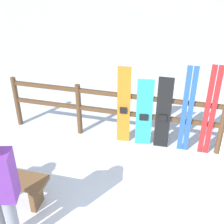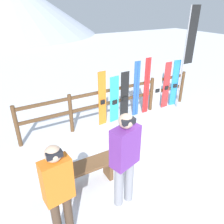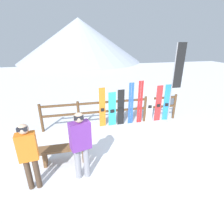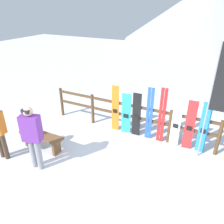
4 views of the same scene
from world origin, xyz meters
name	(u,v)px [view 3 (image 3 of 4)]	position (x,y,z in m)	size (l,w,h in m)	color
ground_plane	(130,156)	(0.00, 0.00, 0.00)	(40.00, 40.00, 0.00)	white
mountain_backdrop	(79,40)	(0.00, 24.16, 3.00)	(18.00, 18.00, 6.00)	#B2BCD1
fence	(113,109)	(0.00, 2.16, 0.65)	(5.46, 0.10, 1.08)	brown
bench	(64,151)	(-1.84, 0.16, 0.36)	(1.37, 0.36, 0.49)	brown
person_purple	(81,142)	(-1.39, -0.51, 1.01)	(0.51, 0.37, 1.74)	gray
person_orange	(28,153)	(-2.50, -0.61, 0.97)	(0.41, 0.25, 1.64)	#4C3828
snowboard_orange	(102,108)	(-0.43, 2.10, 0.78)	(0.24, 0.07, 1.56)	orange
snowboard_cyan	(112,109)	(-0.05, 2.10, 0.68)	(0.29, 0.08, 1.36)	#2DBFCC
snowboard_black_stripe	(121,108)	(0.30, 2.10, 0.72)	(0.27, 0.06, 1.44)	black
ski_pair_blue	(131,104)	(0.70, 2.10, 0.84)	(0.20, 0.02, 1.69)	blue
ski_pair_red	(140,102)	(1.08, 2.10, 0.87)	(0.19, 0.02, 1.74)	red
snowboard_white	(150,105)	(1.51, 2.10, 0.73)	(0.27, 0.08, 1.47)	white
snowboard_red	(158,104)	(1.89, 2.10, 0.75)	(0.26, 0.07, 1.51)	red
snowboard_blue	(167,103)	(2.25, 2.10, 0.76)	(0.25, 0.08, 1.53)	#288CE0
rental_flag	(176,74)	(2.37, 1.87, 1.97)	(0.40, 0.04, 3.09)	#99999E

